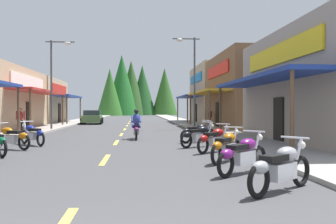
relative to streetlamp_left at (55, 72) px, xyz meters
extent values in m
cube|color=#424244|center=(4.97, 8.24, -4.26)|extent=(9.73, 94.97, 0.10)
cube|color=#9E9991|center=(-1.20, 8.24, -4.15)|extent=(2.61, 94.97, 0.12)
cube|color=#9E9991|center=(11.14, 8.24, -4.15)|extent=(2.61, 94.97, 0.12)
cube|color=#E0C64C|center=(4.97, -15.52, -4.21)|extent=(0.16, 2.40, 0.01)
cube|color=#E0C64C|center=(4.97, -9.88, -4.21)|extent=(0.16, 2.40, 0.01)
cube|color=#E0C64C|center=(4.97, -4.77, -4.21)|extent=(0.16, 2.40, 0.01)
cube|color=#E0C64C|center=(4.97, 0.72, -4.21)|extent=(0.16, 2.40, 0.01)
cube|color=#E0C64C|center=(4.97, 6.44, -4.21)|extent=(0.16, 2.40, 0.01)
cube|color=#E0C64C|center=(4.97, 11.68, -4.21)|extent=(0.16, 2.40, 0.01)
cube|color=#E0C64C|center=(4.97, 16.70, -4.21)|extent=(0.16, 2.40, 0.01)
cube|color=#E0C64C|center=(4.97, 22.88, -4.21)|extent=(0.16, 2.40, 0.01)
cube|color=#E0C64C|center=(4.97, 29.13, -4.21)|extent=(0.16, 2.40, 0.01)
cube|color=#E0C64C|center=(4.97, 35.99, -4.21)|extent=(0.16, 2.40, 0.01)
cube|color=#E0C64C|center=(4.97, 41.50, -4.21)|extent=(0.16, 2.40, 0.01)
cube|color=#E0C64C|center=(4.97, 48.11, -4.21)|extent=(0.16, 2.40, 0.01)
cylinder|color=brown|center=(-0.91, -5.33, -2.80)|extent=(0.14, 0.14, 2.82)
cube|color=#B72D28|center=(-1.61, 1.93, -1.31)|extent=(1.80, 10.34, 0.16)
cylinder|color=brown|center=(-0.91, -3.04, -2.80)|extent=(0.14, 0.14, 2.82)
cylinder|color=brown|center=(-0.91, 6.90, -2.80)|extent=(0.14, 0.14, 2.82)
cube|color=white|center=(-2.45, 1.93, -0.56)|extent=(0.10, 8.04, 0.90)
cube|color=black|center=(-2.47, 1.93, -3.16)|extent=(0.08, 1.10, 2.10)
cube|color=tan|center=(-7.01, 12.99, -1.86)|extent=(9.00, 9.51, 4.70)
cube|color=navy|center=(-1.61, 12.99, -1.31)|extent=(1.80, 8.56, 0.16)
cylinder|color=brown|center=(-0.91, 8.91, -2.80)|extent=(0.14, 0.14, 2.82)
cylinder|color=brown|center=(-0.91, 17.07, -2.80)|extent=(0.14, 0.14, 2.82)
cube|color=red|center=(-2.45, 12.99, -0.54)|extent=(0.10, 6.66, 0.90)
cube|color=black|center=(-2.47, 12.99, -3.16)|extent=(0.08, 1.10, 2.10)
cube|color=navy|center=(11.55, -10.76, -1.31)|extent=(1.80, 10.50, 0.16)
cylinder|color=brown|center=(10.85, -15.80, -2.80)|extent=(0.14, 0.14, 2.82)
cylinder|color=brown|center=(10.85, -5.71, -2.80)|extent=(0.14, 0.14, 2.82)
cube|color=yellow|center=(12.39, -10.76, -0.12)|extent=(0.10, 8.16, 0.90)
cube|color=black|center=(12.41, -10.76, -3.16)|extent=(0.08, 1.10, 2.10)
cube|color=brown|center=(16.83, 2.18, -1.22)|extent=(8.76, 10.60, 5.99)
cube|color=gold|center=(11.55, 2.18, -1.31)|extent=(1.80, 9.54, 0.16)
cylinder|color=brown|center=(10.85, -2.39, -2.80)|extent=(0.14, 0.14, 2.82)
cylinder|color=brown|center=(10.85, 6.75, -2.80)|extent=(0.14, 0.14, 2.82)
cube|color=red|center=(12.39, 2.18, 0.46)|extent=(0.10, 7.42, 0.90)
cube|color=black|center=(12.41, 2.18, -3.16)|extent=(0.08, 1.10, 2.10)
cube|color=tan|center=(16.41, 13.24, -1.05)|extent=(7.91, 10.47, 6.32)
cube|color=navy|center=(11.55, 13.24, -1.31)|extent=(1.80, 9.42, 0.16)
cylinder|color=brown|center=(10.85, 8.73, -2.80)|extent=(0.14, 0.14, 2.82)
cylinder|color=brown|center=(10.85, 17.75, -2.80)|extent=(0.14, 0.14, 2.82)
cube|color=#197FCC|center=(12.39, 13.24, 0.72)|extent=(0.10, 7.33, 0.90)
cube|color=black|center=(12.41, 13.24, -3.16)|extent=(0.08, 1.10, 2.10)
cylinder|color=#474C51|center=(-0.30, 0.00, -0.95)|extent=(0.14, 0.14, 6.53)
cylinder|color=#474C51|center=(0.34, 0.00, 2.21)|extent=(2.06, 0.10, 0.10)
ellipsoid|color=silver|center=(0.86, 0.00, 2.11)|extent=(0.50, 0.30, 0.24)
cylinder|color=#474C51|center=(10.24, 0.28, -0.74)|extent=(0.14, 0.14, 6.95)
cylinder|color=#474C51|center=(9.60, 0.28, 2.63)|extent=(2.06, 0.10, 0.10)
ellipsoid|color=silver|center=(9.08, 0.28, 2.53)|extent=(0.50, 0.30, 0.24)
torus|color=black|center=(9.32, -19.75, -3.89)|extent=(0.57, 0.47, 0.64)
torus|color=black|center=(8.13, -20.66, -3.89)|extent=(0.57, 0.47, 0.64)
cube|color=silver|center=(8.73, -20.20, -3.81)|extent=(0.73, 0.65, 0.32)
ellipsoid|color=#99999E|center=(8.89, -20.08, -3.49)|extent=(0.64, 0.59, 0.28)
cube|color=black|center=(8.53, -20.35, -3.53)|extent=(0.65, 0.59, 0.12)
ellipsoid|color=#99999E|center=(8.17, -20.63, -3.66)|extent=(0.50, 0.46, 0.24)
cylinder|color=silver|center=(9.22, -19.83, -3.56)|extent=(0.33, 0.27, 0.71)
cylinder|color=silver|center=(9.13, -19.90, -3.19)|extent=(0.40, 0.50, 0.04)
sphere|color=white|center=(9.35, -19.73, -3.36)|extent=(0.16, 0.16, 0.16)
torus|color=black|center=(9.12, -17.76, -3.89)|extent=(0.54, 0.50, 0.64)
torus|color=black|center=(8.00, -18.75, -3.89)|extent=(0.54, 0.50, 0.64)
cube|color=silver|center=(8.56, -18.25, -3.81)|extent=(0.71, 0.67, 0.32)
ellipsoid|color=#721972|center=(8.71, -18.12, -3.49)|extent=(0.63, 0.61, 0.28)
cube|color=black|center=(8.37, -18.42, -3.53)|extent=(0.63, 0.61, 0.12)
ellipsoid|color=#721972|center=(8.04, -18.72, -3.66)|extent=(0.49, 0.47, 0.24)
cylinder|color=silver|center=(9.02, -17.84, -3.56)|extent=(0.32, 0.29, 0.71)
cylinder|color=silver|center=(8.93, -17.92, -3.19)|extent=(0.43, 0.47, 0.04)
sphere|color=white|center=(9.14, -17.74, -3.36)|extent=(0.16, 0.16, 0.16)
torus|color=black|center=(9.07, -15.70, -3.89)|extent=(0.46, 0.57, 0.64)
torus|color=black|center=(8.18, -16.90, -3.89)|extent=(0.46, 0.57, 0.64)
cube|color=silver|center=(8.63, -16.30, -3.81)|extent=(0.64, 0.73, 0.32)
ellipsoid|color=#BF660C|center=(8.75, -16.14, -3.49)|extent=(0.59, 0.64, 0.28)
cube|color=black|center=(8.48, -16.50, -3.53)|extent=(0.58, 0.65, 0.12)
ellipsoid|color=#BF660C|center=(8.21, -16.86, -3.66)|extent=(0.45, 0.50, 0.24)
cylinder|color=silver|center=(8.99, -15.80, -3.56)|extent=(0.27, 0.33, 0.71)
cylinder|color=silver|center=(8.92, -15.90, -3.19)|extent=(0.51, 0.39, 0.04)
sphere|color=white|center=(9.09, -15.67, -3.36)|extent=(0.16, 0.16, 0.16)
torus|color=black|center=(9.32, -13.42, -3.89)|extent=(0.53, 0.52, 0.64)
torus|color=black|center=(8.24, -14.46, -3.89)|extent=(0.53, 0.52, 0.64)
cube|color=silver|center=(8.78, -13.94, -3.81)|extent=(0.70, 0.69, 0.32)
ellipsoid|color=#A51414|center=(8.93, -13.80, -3.49)|extent=(0.63, 0.62, 0.28)
cube|color=black|center=(8.60, -14.11, -3.53)|extent=(0.63, 0.62, 0.12)
ellipsoid|color=#A51414|center=(8.28, -14.43, -3.66)|extent=(0.48, 0.48, 0.24)
cylinder|color=silver|center=(9.23, -13.51, -3.56)|extent=(0.31, 0.30, 0.71)
cylinder|color=silver|center=(9.14, -13.59, -3.19)|extent=(0.44, 0.46, 0.04)
sphere|color=white|center=(9.34, -13.40, -3.36)|extent=(0.16, 0.16, 0.16)
torus|color=black|center=(9.11, -11.70, -3.89)|extent=(0.57, 0.46, 0.64)
torus|color=black|center=(7.91, -12.59, -3.89)|extent=(0.57, 0.46, 0.64)
cube|color=silver|center=(8.51, -12.14, -3.81)|extent=(0.73, 0.64, 0.32)
ellipsoid|color=black|center=(8.67, -12.02, -3.49)|extent=(0.64, 0.59, 0.28)
cube|color=black|center=(8.31, -12.29, -3.53)|extent=(0.65, 0.58, 0.12)
ellipsoid|color=black|center=(7.95, -12.56, -3.66)|extent=(0.50, 0.45, 0.24)
cylinder|color=silver|center=(9.01, -11.77, -3.56)|extent=(0.33, 0.27, 0.71)
cylinder|color=silver|center=(8.91, -11.84, -3.19)|extent=(0.39, 0.51, 0.04)
sphere|color=white|center=(9.14, -11.68, -3.36)|extent=(0.16, 0.16, 0.16)
torus|color=black|center=(9.45, -9.76, -3.89)|extent=(0.60, 0.41, 0.64)
torus|color=black|center=(8.16, -10.53, -3.89)|extent=(0.60, 0.41, 0.64)
cube|color=silver|center=(8.80, -10.14, -3.81)|extent=(0.74, 0.60, 0.32)
ellipsoid|color=black|center=(8.98, -10.04, -3.49)|extent=(0.64, 0.56, 0.28)
cube|color=black|center=(8.59, -10.27, -3.53)|extent=(0.66, 0.55, 0.12)
ellipsoid|color=black|center=(8.20, -10.50, -3.66)|extent=(0.50, 0.43, 0.24)
cylinder|color=silver|center=(9.34, -9.83, -3.56)|extent=(0.35, 0.24, 0.71)
cylinder|color=silver|center=(9.23, -9.89, -3.19)|extent=(0.34, 0.54, 0.04)
sphere|color=white|center=(9.47, -9.75, -3.36)|extent=(0.16, 0.16, 0.16)
torus|color=black|center=(1.60, -14.79, -3.89)|extent=(0.51, 0.53, 0.64)
ellipsoid|color=#0C5933|center=(1.56, -14.75, -3.66)|extent=(0.48, 0.48, 0.24)
torus|color=black|center=(1.66, -12.73, -3.89)|extent=(0.60, 0.42, 0.64)
cube|color=silver|center=(1.02, -12.33, -3.81)|extent=(0.74, 0.61, 0.32)
ellipsoid|color=#BF660C|center=(0.85, -12.23, -3.49)|extent=(0.64, 0.57, 0.28)
cube|color=black|center=(1.23, -12.47, -3.53)|extent=(0.66, 0.55, 0.12)
ellipsoid|color=#BF660C|center=(1.62, -12.70, -3.66)|extent=(0.50, 0.44, 0.24)
cylinder|color=silver|center=(0.50, -12.01, -3.56)|extent=(0.35, 0.25, 0.71)
cylinder|color=silver|center=(0.60, -12.07, -3.19)|extent=(0.35, 0.53, 0.04)
torus|color=black|center=(0.89, -10.17, -3.89)|extent=(0.50, 0.54, 0.64)
torus|color=black|center=(1.90, -11.28, -3.89)|extent=(0.50, 0.54, 0.64)
cube|color=silver|center=(1.39, -10.73, -3.81)|extent=(0.68, 0.71, 0.32)
ellipsoid|color=navy|center=(1.26, -10.58, -3.49)|extent=(0.61, 0.63, 0.28)
cube|color=black|center=(1.56, -10.91, -3.53)|extent=(0.61, 0.63, 0.12)
ellipsoid|color=navy|center=(1.86, -11.25, -3.66)|extent=(0.47, 0.49, 0.24)
cylinder|color=silver|center=(0.98, -10.27, -3.56)|extent=(0.29, 0.32, 0.71)
cylinder|color=silver|center=(1.06, -10.36, -3.19)|extent=(0.47, 0.43, 0.04)
sphere|color=white|center=(0.87, -10.15, -3.36)|extent=(0.16, 0.16, 0.16)
torus|color=black|center=(5.88, -7.29, -3.89)|extent=(0.11, 0.64, 0.64)
torus|color=black|center=(5.90, -8.79, -3.89)|extent=(0.11, 0.64, 0.64)
cube|color=silver|center=(5.89, -8.04, -3.81)|extent=(0.29, 0.70, 0.32)
ellipsoid|color=#721972|center=(5.89, -7.84, -3.49)|extent=(0.33, 0.56, 0.28)
cube|color=black|center=(5.89, -8.29, -3.53)|extent=(0.29, 0.60, 0.12)
ellipsoid|color=#721972|center=(5.90, -8.74, -3.66)|extent=(0.25, 0.44, 0.24)
cylinder|color=silver|center=(5.88, -7.42, -3.56)|extent=(0.07, 0.37, 0.71)
cylinder|color=silver|center=(5.88, -7.54, -3.19)|extent=(0.60, 0.05, 0.04)
sphere|color=white|center=(5.88, -7.26, -3.36)|extent=(0.16, 0.16, 0.16)
ellipsoid|color=#333F8C|center=(5.89, -8.19, -3.16)|extent=(0.39, 0.39, 0.64)
sphere|color=black|center=(5.89, -8.14, -2.76)|extent=(0.24, 0.24, 0.24)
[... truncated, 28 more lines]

